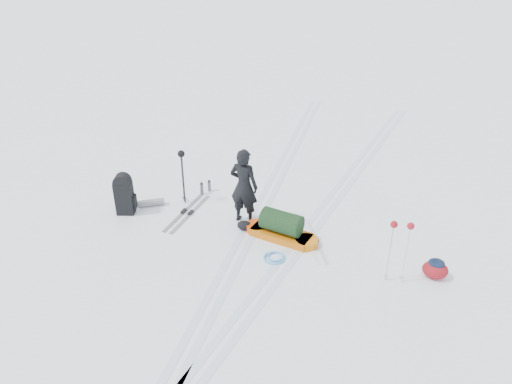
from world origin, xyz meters
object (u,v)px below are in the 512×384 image
expedition_rucksack (127,195)px  ski_poles_black (182,160)px  skier (244,186)px  pulk_sled (281,228)px

expedition_rucksack → ski_poles_black: ski_poles_black is taller
expedition_rucksack → ski_poles_black: (0.98, 0.83, 0.63)m
skier → expedition_rucksack: (-2.59, -0.51, -0.41)m
expedition_rucksack → ski_poles_black: 1.43m
skier → ski_poles_black: 1.66m
ski_poles_black → pulk_sled: bearing=-23.8°
skier → pulk_sled: size_ratio=1.03×
skier → pulk_sled: bearing=163.2°
skier → expedition_rucksack: skier is taller
pulk_sled → expedition_rucksack: expedition_rucksack is taller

